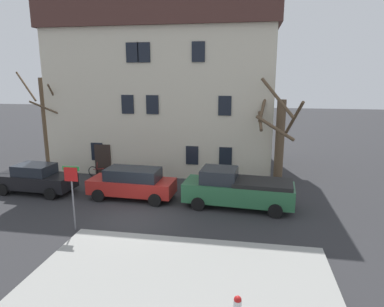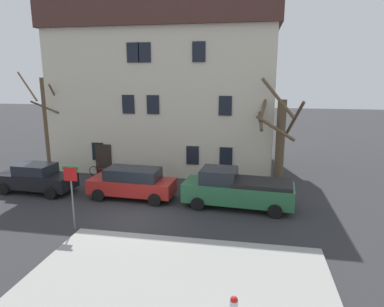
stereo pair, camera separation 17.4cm
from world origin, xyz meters
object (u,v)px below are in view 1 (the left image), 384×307
Objects in this scene: car_red_wagon at (132,183)px; pickup_truck_green at (237,189)px; car_black_sedan at (36,179)px; tree_bare_near at (45,122)px; bicycle_leaning at (100,172)px; building_main at (167,84)px; tree_bare_mid at (278,135)px; street_sign_pole at (72,186)px.

pickup_truck_green is at bearing -2.55° from car_red_wagon.
car_black_sedan is at bearing 178.79° from pickup_truck_green.
tree_bare_near is 3.94× the size of bicycle_leaning.
car_red_wagon is at bearing -90.35° from building_main.
car_red_wagon is (-7.91, -3.88, -2.20)m from tree_bare_mid.
car_red_wagon is 2.71× the size of bicycle_leaning.
pickup_truck_green is (5.69, -0.25, 0.06)m from car_red_wagon.
street_sign_pole is at bearing -52.48° from tree_bare_near.
building_main is 8.08m from bicycle_leaning.
building_main is 2.75× the size of pickup_truck_green.
tree_bare_mid is 1.43× the size of car_black_sedan.
tree_bare_near is 14.43m from pickup_truck_green.
tree_bare_near is (-7.79, -3.70, -2.51)m from building_main.
tree_bare_mid is at bearing -1.81° from tree_bare_near.
car_red_wagon is at bearing -29.47° from tree_bare_near.
pickup_truck_green is 9.93m from bicycle_leaning.
tree_bare_near reaches higher than pickup_truck_green.
bicycle_leaning is (-2.33, 7.68, -1.64)m from street_sign_pole.
building_main is 2.27× the size of tree_bare_near.
car_red_wagon is (-0.05, -8.07, -5.11)m from building_main.
car_red_wagon reaches higher than bicycle_leaning.
building_main is 8.98m from tree_bare_near.
building_main reaches higher than tree_bare_near.
bicycle_leaning is (-3.54, -4.59, -5.64)m from building_main.
building_main reaches higher than bicycle_leaning.
tree_bare_mid is at bearing 15.85° from car_black_sedan.
building_main is 3.29× the size of car_red_wagon.
tree_bare_near is at bearing 160.99° from pickup_truck_green.
car_black_sedan is at bearing -125.89° from building_main.
tree_bare_mid is 1.15× the size of pickup_truck_green.
street_sign_pole is at bearing -42.02° from car_black_sedan.
pickup_truck_green is (5.64, -8.33, -5.05)m from building_main.
tree_bare_mid reaches higher than bicycle_leaning.
building_main is 9.37m from tree_bare_mid.
tree_bare_near reaches higher than bicycle_leaning.
tree_bare_mid reaches higher than car_black_sedan.
street_sign_pole is (-1.16, -4.19, 1.11)m from car_red_wagon.
street_sign_pole is at bearing -138.31° from tree_bare_mid.
pickup_truck_green is 3.25× the size of bicycle_leaning.
tree_bare_near reaches higher than car_red_wagon.
pickup_truck_green is (-2.22, -4.13, -2.14)m from tree_bare_mid.
car_black_sedan is at bearing -179.89° from car_red_wagon.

